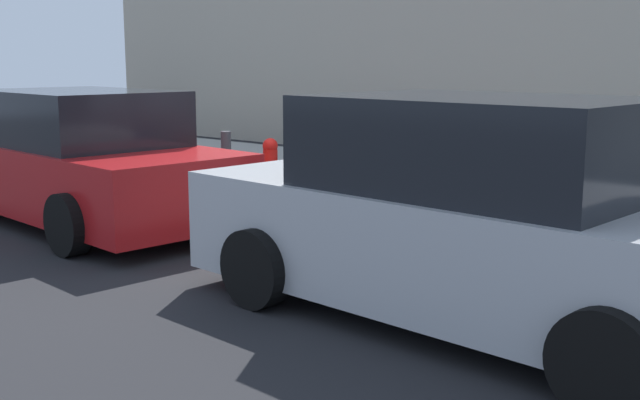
{
  "coord_description": "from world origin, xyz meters",
  "views": [
    {
      "loc": [
        -6.99,
        6.68,
        1.94
      ],
      "look_at": [
        -1.46,
        0.56,
        0.46
      ],
      "focal_mm": 44.12,
      "sensor_mm": 36.0,
      "label": 1
    }
  ],
  "objects_px": {
    "suitcase_olive_3": "(473,193)",
    "parked_car_silver_0": "(479,218)",
    "suitcase_silver_1": "(559,209)",
    "fire_hydrant": "(270,164)",
    "parked_car_red_1": "(80,161)",
    "bollard_post": "(226,160)",
    "suitcase_teal_6": "(351,176)",
    "suitcase_maroon_4": "(432,193)",
    "suitcase_black_5": "(391,189)",
    "suitcase_red_2": "(510,202)",
    "suitcase_navy_0": "(613,213)",
    "suitcase_navy_7": "(319,174)"
  },
  "relations": [
    {
      "from": "suitcase_silver_1",
      "to": "suitcase_olive_3",
      "type": "xyz_separation_m",
      "value": [
        1.03,
        -0.01,
        0.04
      ]
    },
    {
      "from": "suitcase_red_2",
      "to": "bollard_post",
      "type": "relative_size",
      "value": 1.12
    },
    {
      "from": "suitcase_navy_7",
      "to": "suitcase_maroon_4",
      "type": "bearing_deg",
      "value": -179.45
    },
    {
      "from": "suitcase_maroon_4",
      "to": "suitcase_black_5",
      "type": "distance_m",
      "value": 0.56
    },
    {
      "from": "suitcase_olive_3",
      "to": "fire_hydrant",
      "type": "distance_m",
      "value": 3.16
    },
    {
      "from": "suitcase_red_2",
      "to": "suitcase_teal_6",
      "type": "distance_m",
      "value": 2.14
    },
    {
      "from": "suitcase_black_5",
      "to": "parked_car_silver_0",
      "type": "distance_m",
      "value": 3.59
    },
    {
      "from": "suitcase_olive_3",
      "to": "parked_car_silver_0",
      "type": "relative_size",
      "value": 0.19
    },
    {
      "from": "suitcase_teal_6",
      "to": "suitcase_maroon_4",
      "type": "bearing_deg",
      "value": -176.7
    },
    {
      "from": "bollard_post",
      "to": "parked_car_red_1",
      "type": "height_order",
      "value": "parked_car_red_1"
    },
    {
      "from": "suitcase_navy_7",
      "to": "suitcase_teal_6",
      "type": "bearing_deg",
      "value": 175.07
    },
    {
      "from": "suitcase_maroon_4",
      "to": "suitcase_black_5",
      "type": "relative_size",
      "value": 0.83
    },
    {
      "from": "suitcase_navy_0",
      "to": "parked_car_red_1",
      "type": "height_order",
      "value": "parked_car_red_1"
    },
    {
      "from": "suitcase_olive_3",
      "to": "suitcase_maroon_4",
      "type": "xyz_separation_m",
      "value": [
        0.5,
        0.07,
        -0.04
      ]
    },
    {
      "from": "parked_car_silver_0",
      "to": "parked_car_red_1",
      "type": "bearing_deg",
      "value": 0.0
    },
    {
      "from": "suitcase_navy_0",
      "to": "suitcase_silver_1",
      "type": "distance_m",
      "value": 0.6
    },
    {
      "from": "suitcase_silver_1",
      "to": "fire_hydrant",
      "type": "distance_m",
      "value": 4.19
    },
    {
      "from": "parked_car_silver_0",
      "to": "parked_car_red_1",
      "type": "distance_m",
      "value": 5.45
    },
    {
      "from": "suitcase_black_5",
      "to": "suitcase_teal_6",
      "type": "xyz_separation_m",
      "value": [
        0.6,
        0.03,
        0.1
      ]
    },
    {
      "from": "suitcase_silver_1",
      "to": "suitcase_olive_3",
      "type": "distance_m",
      "value": 1.03
    },
    {
      "from": "suitcase_silver_1",
      "to": "suitcase_black_5",
      "type": "distance_m",
      "value": 2.08
    },
    {
      "from": "suitcase_navy_0",
      "to": "suitcase_red_2",
      "type": "bearing_deg",
      "value": -2.9
    },
    {
      "from": "suitcase_silver_1",
      "to": "suitcase_red_2",
      "type": "bearing_deg",
      "value": 3.53
    },
    {
      "from": "suitcase_maroon_4",
      "to": "suitcase_black_5",
      "type": "height_order",
      "value": "suitcase_black_5"
    },
    {
      "from": "parked_car_red_1",
      "to": "bollard_post",
      "type": "bearing_deg",
      "value": -89.45
    },
    {
      "from": "suitcase_olive_3",
      "to": "bollard_post",
      "type": "relative_size",
      "value": 1.13
    },
    {
      "from": "suitcase_teal_6",
      "to": "parked_car_red_1",
      "type": "bearing_deg",
      "value": 47.05
    },
    {
      "from": "parked_car_red_1",
      "to": "suitcase_teal_6",
      "type": "bearing_deg",
      "value": -132.95
    },
    {
      "from": "suitcase_black_5",
      "to": "parked_car_silver_0",
      "type": "relative_size",
      "value": 0.16
    },
    {
      "from": "suitcase_navy_7",
      "to": "parked_car_silver_0",
      "type": "height_order",
      "value": "parked_car_silver_0"
    },
    {
      "from": "fire_hydrant",
      "to": "parked_car_red_1",
      "type": "bearing_deg",
      "value": 73.78
    },
    {
      "from": "suitcase_navy_0",
      "to": "suitcase_navy_7",
      "type": "height_order",
      "value": "suitcase_navy_7"
    },
    {
      "from": "suitcase_maroon_4",
      "to": "parked_car_silver_0",
      "type": "bearing_deg",
      "value": 130.02
    },
    {
      "from": "suitcase_maroon_4",
      "to": "suitcase_navy_7",
      "type": "relative_size",
      "value": 0.7
    },
    {
      "from": "suitcase_red_2",
      "to": "suitcase_olive_3",
      "type": "xyz_separation_m",
      "value": [
        0.48,
        -0.05,
        0.03
      ]
    },
    {
      "from": "suitcase_red_2",
      "to": "parked_car_silver_0",
      "type": "distance_m",
      "value": 2.74
    },
    {
      "from": "suitcase_red_2",
      "to": "fire_hydrant",
      "type": "relative_size",
      "value": 1.21
    },
    {
      "from": "suitcase_olive_3",
      "to": "bollard_post",
      "type": "bearing_deg",
      "value": 3.1
    },
    {
      "from": "suitcase_black_5",
      "to": "suitcase_teal_6",
      "type": "height_order",
      "value": "suitcase_teal_6"
    },
    {
      "from": "suitcase_teal_6",
      "to": "bollard_post",
      "type": "distance_m",
      "value": 2.25
    },
    {
      "from": "suitcase_silver_1",
      "to": "suitcase_olive_3",
      "type": "bearing_deg",
      "value": -0.74
    },
    {
      "from": "suitcase_silver_1",
      "to": "bollard_post",
      "type": "xyz_separation_m",
      "value": [
        4.93,
        0.2,
        0.11
      ]
    },
    {
      "from": "suitcase_silver_1",
      "to": "suitcase_black_5",
      "type": "relative_size",
      "value": 0.83
    },
    {
      "from": "suitcase_red_2",
      "to": "parked_car_red_1",
      "type": "height_order",
      "value": "parked_car_red_1"
    },
    {
      "from": "suitcase_silver_1",
      "to": "suitcase_navy_7",
      "type": "bearing_deg",
      "value": 1.34
    },
    {
      "from": "bollard_post",
      "to": "parked_car_silver_0",
      "type": "distance_m",
      "value": 5.95
    },
    {
      "from": "suitcase_red_2",
      "to": "parked_car_red_1",
      "type": "relative_size",
      "value": 0.19
    },
    {
      "from": "suitcase_olive_3",
      "to": "parked_car_silver_0",
      "type": "height_order",
      "value": "parked_car_silver_0"
    },
    {
      "from": "suitcase_olive_3",
      "to": "parked_car_red_1",
      "type": "bearing_deg",
      "value": 33.15
    },
    {
      "from": "fire_hydrant",
      "to": "suitcase_red_2",
      "type": "bearing_deg",
      "value": -179.77
    }
  ]
}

